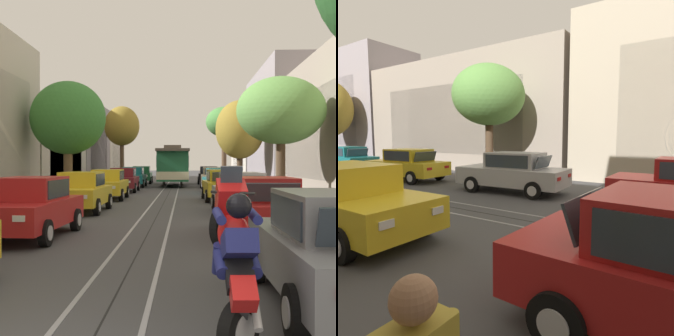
{
  "view_description": "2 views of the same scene",
  "coord_description": "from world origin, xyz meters",
  "views": [
    {
      "loc": [
        1.03,
        -4.01,
        1.98
      ],
      "look_at": [
        -0.09,
        28.33,
        1.58
      ],
      "focal_mm": 52.63,
      "sensor_mm": 36.0,
      "label": 1
    },
    {
      "loc": [
        -6.46,
        8.99,
        2.18
      ],
      "look_at": [
        2.8,
        15.09,
        0.99
      ],
      "focal_mm": 30.97,
      "sensor_mm": 36.0,
      "label": 2
    }
  ],
  "objects": [
    {
      "name": "parked_car_yellow_mid_left",
      "position": [
        -3.09,
        15.38,
        0.8
      ],
      "size": [
        2.03,
        4.37,
        1.58
      ],
      "color": "gold",
      "rests_on": "ground"
    },
    {
      "name": "parked_car_silver_mid_right",
      "position": [
        3.19,
        15.01,
        0.8
      ],
      "size": [
        2.14,
        4.42,
        1.58
      ],
      "color": "#B7B7BC",
      "rests_on": "ground"
    },
    {
      "name": "building_facade_right",
      "position": [
        9.95,
        30.89,
        4.13
      ],
      "size": [
        5.66,
        65.93,
        9.96
      ],
      "color": "#BCAD93",
      "rests_on": "ground"
    },
    {
      "name": "street_tree_kerb_right_second",
      "position": [
        5.22,
        17.68,
        4.2
      ],
      "size": [
        3.88,
        3.44,
        5.72
      ],
      "color": "#4C3826",
      "rests_on": "ground"
    },
    {
      "name": "parked_car_yellow_fourth_right",
      "position": [
        2.94,
        21.13,
        0.8
      ],
      "size": [
        2.1,
        4.41,
        1.58
      ],
      "color": "gold",
      "rests_on": "ground"
    },
    {
      "name": "parked_car_teal_fifth_right",
      "position": [
        3.18,
        27.43,
        0.8
      ],
      "size": [
        2.12,
        4.41,
        1.58
      ],
      "color": "#196B70",
      "rests_on": "ground"
    }
  ]
}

